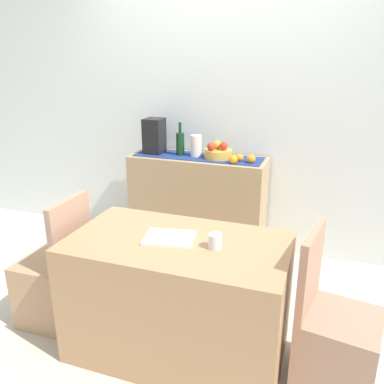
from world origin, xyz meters
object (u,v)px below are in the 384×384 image
(fruit_bowl, at_px, (218,154))
(chair_near_window, at_px, (56,285))
(coffee_cup, at_px, (215,241))
(wine_bottle, at_px, (180,143))
(sideboard_console, at_px, (198,205))
(coffee_maker, at_px, (154,136))
(ceramic_vase, at_px, (196,146))
(chair_by_corner, at_px, (334,345))
(open_book, at_px, (169,238))
(dining_table, at_px, (179,297))

(fruit_bowl, distance_m, chair_near_window, 1.65)
(coffee_cup, bearing_deg, wine_bottle, 118.14)
(fruit_bowl, xyz_separation_m, wine_bottle, (-0.35, 0.00, 0.07))
(sideboard_console, bearing_deg, wine_bottle, 180.00)
(coffee_maker, distance_m, ceramic_vase, 0.40)
(fruit_bowl, bearing_deg, wine_bottle, 180.00)
(fruit_bowl, xyz_separation_m, chair_by_corner, (1.03, -1.30, -0.67))
(coffee_maker, xyz_separation_m, ceramic_vase, (0.39, 0.00, -0.06))
(fruit_bowl, height_order, chair_by_corner, fruit_bowl)
(wine_bottle, xyz_separation_m, open_book, (0.43, -1.30, -0.26))
(chair_near_window, bearing_deg, dining_table, -0.01)
(dining_table, bearing_deg, ceramic_vase, 104.43)
(fruit_bowl, bearing_deg, dining_table, -84.04)
(sideboard_console, xyz_separation_m, chair_near_window, (-0.57, -1.30, -0.18))
(coffee_cup, bearing_deg, chair_by_corner, 1.89)
(sideboard_console, xyz_separation_m, ceramic_vase, (-0.02, 0.00, 0.54))
(sideboard_console, distance_m, coffee_cup, 1.46)
(sideboard_console, bearing_deg, chair_near_window, -113.88)
(coffee_maker, bearing_deg, wine_bottle, 0.00)
(chair_by_corner, bearing_deg, sideboard_console, 132.95)
(fruit_bowl, distance_m, coffee_maker, 0.60)
(coffee_maker, relative_size, dining_table, 0.25)
(wine_bottle, bearing_deg, chair_by_corner, -43.38)
(chair_near_window, distance_m, chair_by_corner, 1.78)
(coffee_cup, xyz_separation_m, chair_by_corner, (0.67, 0.02, -0.52))
(coffee_cup, bearing_deg, dining_table, 175.09)
(coffee_maker, height_order, chair_near_window, coffee_maker)
(sideboard_console, bearing_deg, fruit_bowl, 0.00)
(dining_table, bearing_deg, open_book, -177.31)
(sideboard_console, relative_size, chair_by_corner, 1.33)
(fruit_bowl, height_order, wine_bottle, wine_bottle)
(wine_bottle, distance_m, coffee_cup, 1.51)
(fruit_bowl, distance_m, ceramic_vase, 0.21)
(coffee_maker, distance_m, open_book, 1.50)
(wine_bottle, height_order, ceramic_vase, wine_bottle)
(ceramic_vase, bearing_deg, chair_near_window, -113.19)
(wine_bottle, height_order, coffee_cup, wine_bottle)
(sideboard_console, xyz_separation_m, wine_bottle, (-0.17, 0.00, 0.56))
(ceramic_vase, relative_size, chair_near_window, 0.21)
(sideboard_console, distance_m, dining_table, 1.34)
(wine_bottle, bearing_deg, fruit_bowl, 0.00)
(fruit_bowl, height_order, open_book, fruit_bowl)
(chair_near_window, bearing_deg, fruit_bowl, 59.83)
(sideboard_console, bearing_deg, dining_table, -76.34)
(sideboard_console, distance_m, wine_bottle, 0.58)
(fruit_bowl, height_order, ceramic_vase, ceramic_vase)
(ceramic_vase, xyz_separation_m, open_book, (0.28, -1.30, -0.24))
(chair_near_window, xyz_separation_m, chair_by_corner, (1.78, 0.00, 0.00))
(open_book, bearing_deg, coffee_maker, 107.28)
(coffee_maker, height_order, chair_by_corner, coffee_maker)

